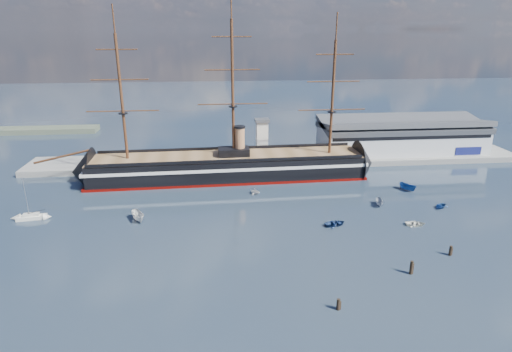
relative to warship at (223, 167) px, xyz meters
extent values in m
plane|color=#1C2C41|center=(11.48, -20.00, -4.04)|extent=(600.00, 600.00, 0.00)
cube|color=slate|center=(21.48, 16.00, -4.04)|extent=(180.00, 18.00, 2.00)
cube|color=#B7BABC|center=(69.48, 20.00, 2.96)|extent=(62.00, 20.00, 10.00)
cube|color=#3F4247|center=(69.48, 20.00, 8.56)|extent=(63.00, 21.00, 2.00)
cube|color=silver|center=(14.48, 13.00, 4.96)|extent=(4.00, 4.00, 14.00)
cube|color=#3F4247|center=(14.48, 13.00, 12.46)|extent=(5.00, 5.00, 1.00)
cube|color=black|center=(1.73, 0.00, -0.04)|extent=(88.38, 18.26, 7.00)
cube|color=silver|center=(1.73, 0.00, 1.16)|extent=(90.39, 18.55, 1.00)
cube|color=#5A0602|center=(1.73, 0.00, -3.69)|extent=(90.39, 18.51, 0.90)
cone|color=black|center=(-44.77, 0.00, -0.34)|extent=(14.40, 16.04, 15.68)
cone|color=black|center=(48.23, 0.00, -0.34)|extent=(11.40, 15.96, 15.68)
cube|color=brown|center=(1.73, 0.00, 3.56)|extent=(88.35, 16.98, 0.40)
cube|color=black|center=(3.73, 0.00, 4.96)|extent=(10.15, 6.26, 2.50)
cylinder|color=#B5794D|center=(5.73, 0.00, 8.46)|extent=(3.20, 3.20, 9.00)
cylinder|color=#381E0F|center=(-50.27, 0.00, 4.96)|extent=(17.76, 1.16, 4.43)
cylinder|color=#381E0F|center=(-30.27, 0.00, 22.76)|extent=(0.90, 0.90, 38.00)
cylinder|color=#381E0F|center=(3.73, 0.00, 24.76)|extent=(0.90, 0.90, 42.00)
cylinder|color=#381E0F|center=(35.73, 0.00, 21.76)|extent=(0.90, 0.90, 36.00)
cube|color=beige|center=(-50.54, -27.53, -3.55)|extent=(7.48, 3.11, 0.97)
cube|color=beige|center=(-50.54, -27.53, -2.78)|extent=(4.04, 2.07, 0.77)
cylinder|color=#B2B2B7|center=(-51.03, -27.53, 2.25)|extent=(0.15, 0.15, 10.64)
imported|color=silver|center=(-22.66, -31.39, -4.04)|extent=(8.10, 5.77, 3.05)
imported|color=navy|center=(27.18, -39.18, -4.04)|extent=(2.19, 3.70, 1.62)
imported|color=gray|center=(43.00, -27.96, -4.04)|extent=(6.08, 3.30, 2.31)
imported|color=silver|center=(9.16, -15.58, -4.04)|extent=(5.85, 5.89, 2.12)
imported|color=silver|center=(47.30, -41.25, -4.04)|extent=(1.70, 3.21, 1.42)
imported|color=navy|center=(55.99, -17.29, -4.04)|extent=(7.18, 5.56, 2.73)
imported|color=navy|center=(59.28, -31.04, -4.04)|extent=(2.70, 2.89, 1.32)
cylinder|color=black|center=(18.21, -72.67, -4.04)|extent=(0.64, 0.64, 2.86)
cylinder|color=black|center=(36.12, -62.80, -4.04)|extent=(0.64, 0.64, 3.63)
cylinder|color=black|center=(48.01, -56.45, -4.04)|extent=(0.64, 0.64, 2.98)
camera|label=1|loc=(-2.64, -134.55, 42.88)|focal=30.00mm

